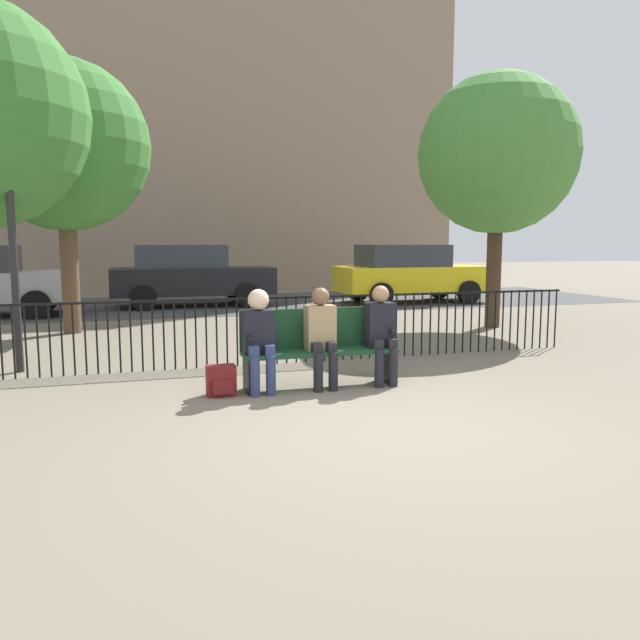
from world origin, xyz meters
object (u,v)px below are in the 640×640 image
Objects in this scene: park_bench at (318,345)px; seated_person_0 at (259,334)px; seated_person_1 at (321,332)px; tree_2 at (64,146)px; lamp_post at (9,188)px; backpack at (221,381)px; tree_0 at (498,155)px; parked_car_2 at (409,272)px; seated_person_2 at (381,329)px; parked_car_0 at (189,274)px.

seated_person_0 is at bearing -169.89° from park_bench.
tree_2 reaches higher than seated_person_1.
lamp_post is (-0.37, -3.60, -1.04)m from tree_2.
tree_0 is (6.02, 4.04, 3.22)m from backpack.
lamp_post reaches higher than seated_person_0.
park_bench is at bearing -121.02° from parked_car_2.
tree_2 is at bearing 84.13° from lamp_post.
park_bench is at bearing 90.26° from seated_person_1.
parked_car_2 is at bearing 56.07° from seated_person_0.
backpack is 3.84m from lamp_post.
lamp_post reaches higher than seated_person_1.
seated_person_0 is at bearing -144.22° from tree_0.
lamp_post is at bearing 154.47° from seated_person_2.
park_bench is at bearing -141.24° from tree_0.
lamp_post is 11.54m from parked_car_2.
parked_car_2 is at bearing 83.48° from tree_0.
parked_car_0 is at bearing 172.24° from parked_car_2.
tree_2 reaches higher than parked_car_0.
parked_car_0 is at bearing 93.30° from seated_person_1.
parked_car_0 is (-0.58, 9.98, 0.18)m from seated_person_1.
seated_person_1 is at bearing -120.66° from parked_car_2.
seated_person_0 is 7.39m from tree_0.
tree_2 is at bearing -157.74° from parked_car_2.
seated_person_1 is 10.65m from parked_car_2.
backpack is at bearing -125.74° from parked_car_2.
park_bench is 10.54m from parked_car_2.
seated_person_1 is at bearing -140.31° from tree_0.
park_bench is at bearing -28.47° from lamp_post.
parked_car_0 is (0.60, 9.99, 0.67)m from backpack.
tree_2 is at bearing 109.34° from backpack.
seated_person_0 reaches higher than backpack.
seated_person_0 is 1.00× the size of seated_person_1.
seated_person_2 is 10.28m from parked_car_2.
parked_car_0 is (0.16, 9.98, 0.16)m from seated_person_0.
seated_person_2 is 1.99m from backpack.
tree_2 reaches higher than seated_person_2.
parked_car_2 is (5.43, 9.03, 0.35)m from park_bench.
parked_car_2 reaches higher than backpack.
parked_car_0 is (2.96, 7.93, -1.54)m from lamp_post.
seated_person_2 is 0.28× the size of parked_car_2.
lamp_post is (-4.28, 2.04, 1.72)m from seated_person_2.
seated_person_0 is 0.99× the size of seated_person_2.
parked_car_0 is 6.06m from parked_car_2.
park_bench is 0.37× the size of tree_0.
park_bench is at bearing 10.11° from seated_person_0.
parked_car_2 is (4.68, 9.16, 0.18)m from seated_person_2.
seated_person_0 is at bearing -66.71° from tree_2.
tree_2 reaches higher than parked_car_2.
seated_person_1 is 6.86m from tree_0.
tree_0 reaches higher than parked_car_0.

